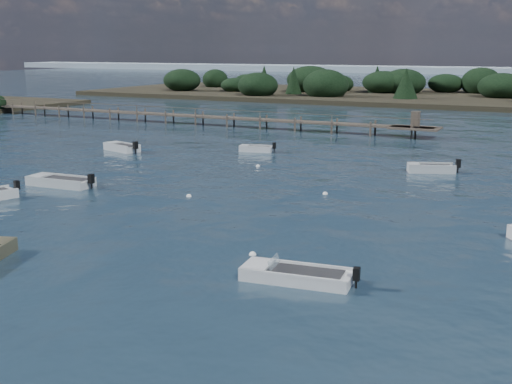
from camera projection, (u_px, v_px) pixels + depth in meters
The scene contains 12 objects.
ground at pixel (405, 124), 77.56m from camera, with size 400.00×400.00×0.00m, color #162634.
tender_far_grey_b at pixel (431, 170), 46.96m from camera, with size 3.80×2.46×1.29m.
tender_far_white at pixel (256, 150), 56.45m from camera, with size 3.29×1.76×1.10m.
tender_far_grey at pixel (122, 149), 56.90m from camera, with size 4.17×2.52×1.32m.
dinghy_mid_white_a at pixel (296, 277), 24.97m from camera, with size 4.68×2.13×1.08m.
dinghy_mid_grey at pixel (61, 183), 42.34m from camera, with size 4.92×2.00×1.23m.
buoy_b at pixel (253, 255), 28.12m from camera, with size 0.32×0.32×0.32m, color white.
buoy_e at pixel (258, 166), 49.38m from camera, with size 0.32×0.32×0.32m, color white.
buoy_extra_a at pixel (189, 197), 39.25m from camera, with size 0.32×0.32×0.32m, color white.
buoy_extra_b at pixel (325, 194), 39.92m from camera, with size 0.32×0.32×0.32m, color white.
jetty at pixel (199, 116), 76.46m from camera, with size 64.50×3.20×3.40m.
distant_haze at pixel (291, 71), 265.26m from camera, with size 280.00×20.00×2.40m, color #92A5B4.
Camera 1 is at (18.87, -17.30, 8.83)m, focal length 45.00 mm.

